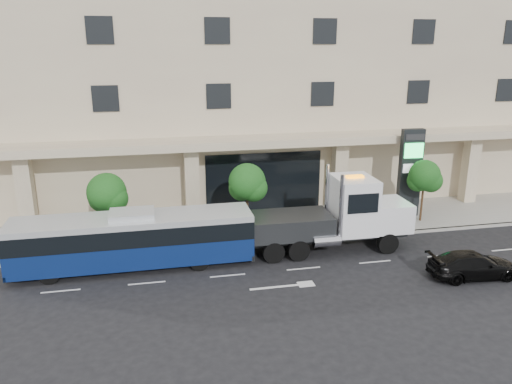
{
  "coord_description": "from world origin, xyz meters",
  "views": [
    {
      "loc": [
        -7.3,
        -24.21,
        11.28
      ],
      "look_at": [
        -1.8,
        2.0,
        3.25
      ],
      "focal_mm": 35.0,
      "sensor_mm": 36.0,
      "label": 1
    }
  ],
  "objects_px": {
    "city_bus": "(134,239)",
    "black_sedan": "(473,265)",
    "tow_truck": "(337,217)",
    "signage_pylon": "(410,172)"
  },
  "relations": [
    {
      "from": "tow_truck",
      "to": "black_sedan",
      "type": "xyz_separation_m",
      "value": [
        5.44,
        -4.76,
        -1.28
      ]
    },
    {
      "from": "city_bus",
      "to": "tow_truck",
      "type": "xyz_separation_m",
      "value": [
        11.13,
        0.12,
        0.36
      ]
    },
    {
      "from": "signage_pylon",
      "to": "black_sedan",
      "type": "bearing_deg",
      "value": -94.16
    },
    {
      "from": "city_bus",
      "to": "black_sedan",
      "type": "bearing_deg",
      "value": -15.72
    },
    {
      "from": "signage_pylon",
      "to": "tow_truck",
      "type": "bearing_deg",
      "value": -144.56
    },
    {
      "from": "signage_pylon",
      "to": "city_bus",
      "type": "bearing_deg",
      "value": -163.28
    },
    {
      "from": "tow_truck",
      "to": "black_sedan",
      "type": "distance_m",
      "value": 7.34
    },
    {
      "from": "city_bus",
      "to": "black_sedan",
      "type": "distance_m",
      "value": 17.23
    },
    {
      "from": "black_sedan",
      "to": "city_bus",
      "type": "bearing_deg",
      "value": 77.73
    },
    {
      "from": "city_bus",
      "to": "signage_pylon",
      "type": "distance_m",
      "value": 18.28
    }
  ]
}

